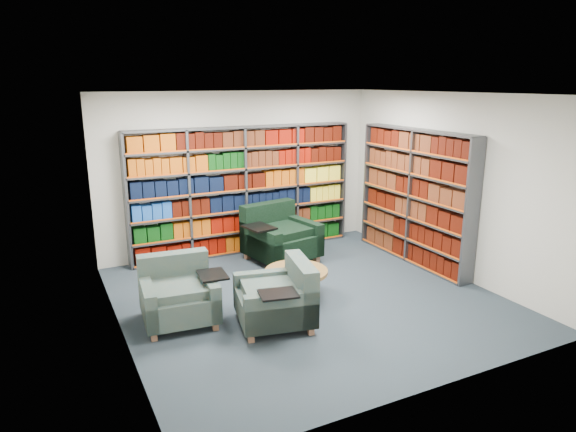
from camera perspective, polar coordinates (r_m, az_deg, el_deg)
name	(u,v)px	position (r m, az deg, el deg)	size (l,w,h in m)	color
room_shell	(308,201)	(6.88, 2.23, 1.68)	(5.02, 5.02, 2.82)	#1A242C
bookshelf_back	(244,191)	(9.02, -4.94, 2.82)	(4.00, 0.28, 2.20)	#47494F
bookshelf_right	(415,197)	(8.74, 13.89, 2.05)	(0.28, 2.50, 2.20)	#47494F
chair_teal_left	(178,295)	(6.72, -12.13, -8.61)	(1.10, 0.97, 0.81)	#04283D
chair_green_right	(278,238)	(8.72, -1.13, -2.44)	(1.31, 1.20, 0.94)	black
chair_teal_front	(281,299)	(6.46, -0.77, -9.25)	(1.06, 1.14, 0.81)	#04283D
coffee_table	(296,276)	(7.20, 0.93, -6.63)	(0.88, 0.88, 0.62)	olive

